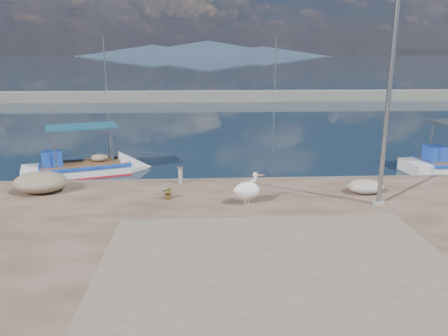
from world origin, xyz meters
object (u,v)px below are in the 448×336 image
boat_left (84,170)px  pelican (248,190)px  bollard_near (180,174)px  lamp_post (387,111)px

boat_left → pelican: bearing=-58.3°
boat_left → bollard_near: (4.79, -3.41, 0.69)m
lamp_post → bollard_near: size_ratio=9.45×
bollard_near → pelican: bearing=-47.0°
pelican → bollard_near: pelican is taller
boat_left → lamp_post: 13.92m
boat_left → pelican: size_ratio=5.06×
pelican → boat_left: bearing=118.1°
pelican → lamp_post: 5.39m
bollard_near → boat_left: bearing=144.6°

